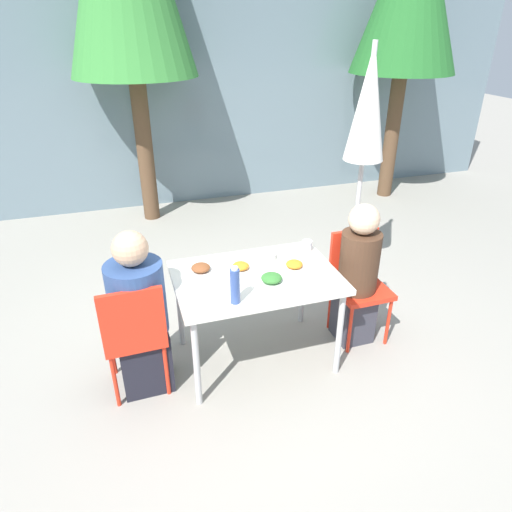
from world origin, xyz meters
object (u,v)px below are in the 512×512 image
Objects in this scene: closed_umbrella at (367,116)px; bottle at (235,286)px; person_left at (140,318)px; chair_left at (134,331)px; drinking_cup at (307,246)px; chair_right at (357,276)px; salad_bowl at (264,256)px; person_right at (357,277)px.

closed_umbrella is 8.52× the size of bottle.
person_left is 0.54× the size of closed_umbrella.
chair_left reaches higher than drinking_cup.
chair_right is at bearing 2.20° from person_left.
bottle is 1.42× the size of salad_bowl.
closed_umbrella is 27.05× the size of drinking_cup.
person_right is at bearing -117.42° from closed_umbrella.
bottle is 0.64m from salad_bowl.
person_left reaches higher than salad_bowl.
salad_bowl is at bearing 54.83° from bottle.
chair_right is 10.88× the size of drinking_cup.
salad_bowl is (0.96, 0.24, 0.20)m from person_left.
person_left reaches higher than chair_right.
bottle is (-1.06, -0.30, 0.29)m from person_right.
bottle is (-1.11, -0.38, 0.34)m from chair_right.
drinking_cup is (-0.33, 0.24, 0.21)m from person_right.
closed_umbrella is at bearing -117.98° from person_right.
drinking_cup is at bearing 10.02° from person_left.
drinking_cup is at bearing 36.79° from bottle.
chair_left is 1.08m from salad_bowl.
chair_right is (1.70, 0.11, -0.04)m from person_left.
salad_bowl is (1.00, 0.32, 0.24)m from chair_left.
chair_right is 0.79m from salad_bowl.
salad_bowl is (-1.13, -0.64, -0.85)m from closed_umbrella.
person_right is 6.41× the size of salad_bowl.
person_left reaches higher than drinking_cup.
salad_bowl is (-0.69, 0.21, 0.19)m from person_right.
person_left is 0.72m from bottle.
chair_right is at bearing -22.69° from drinking_cup.
closed_umbrella is at bearing 29.30° from salad_bowl.
drinking_cup is (1.37, 0.35, 0.25)m from chair_left.
closed_umbrella is at bearing 21.27° from person_left.
drinking_cup is at bearing -23.25° from chair_right.
person_right is 14.37× the size of drinking_cup.
chair_left is 1.70m from person_right.
salad_bowl is at bearing -17.51° from person_right.
chair_left is 1.76m from chair_right.
chair_left is at bearing 3.18° from person_right.
chair_right is 4.85× the size of salad_bowl.
person_left is 6.55× the size of salad_bowl.
chair_right is 0.76× the size of person_right.
bottle is 3.17× the size of drinking_cup.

